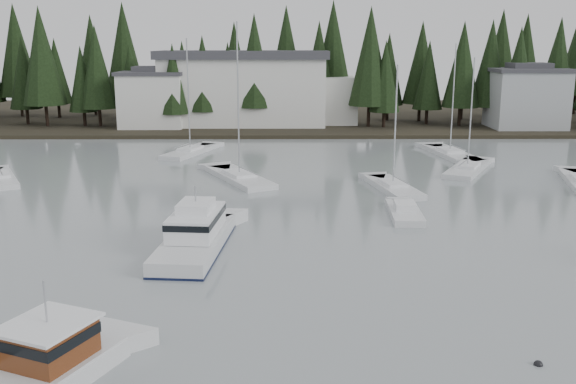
# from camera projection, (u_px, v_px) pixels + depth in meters

# --- Properties ---
(far_shore_land) EXTENTS (240.00, 54.00, 1.00)m
(far_shore_land) POSITION_uv_depth(u_px,v_px,m) (278.00, 117.00, 111.63)
(far_shore_land) COLOR black
(far_shore_land) RESTS_ON ground
(conifer_treeline) EXTENTS (200.00, 22.00, 20.00)m
(conifer_treeline) POSITION_uv_depth(u_px,v_px,m) (277.00, 124.00, 100.91)
(conifer_treeline) COLOR black
(conifer_treeline) RESTS_ON ground
(house_west) EXTENTS (9.54, 7.42, 8.75)m
(house_west) POSITION_uv_depth(u_px,v_px,m) (153.00, 98.00, 92.95)
(house_west) COLOR silver
(house_west) RESTS_ON ground
(house_east_a) EXTENTS (10.60, 8.48, 9.25)m
(house_east_a) POSITION_uv_depth(u_px,v_px,m) (526.00, 97.00, 92.20)
(house_east_a) COLOR #999EA0
(house_east_a) RESTS_ON ground
(harbor_inn) EXTENTS (29.50, 11.50, 10.90)m
(harbor_inn) POSITION_uv_depth(u_px,v_px,m) (257.00, 89.00, 96.02)
(harbor_inn) COLOR silver
(harbor_inn) RESTS_ON ground
(cabin_cruiser_center) EXTENTS (4.23, 10.90, 4.58)m
(cabin_cruiser_center) POSITION_uv_depth(u_px,v_px,m) (196.00, 238.00, 39.67)
(cabin_cruiser_center) COLOR silver
(cabin_cruiser_center) RESTS_ON ground
(sailboat_2) EXTENTS (7.42, 11.09, 14.92)m
(sailboat_2) POSITION_uv_depth(u_px,v_px,m) (240.00, 179.00, 59.93)
(sailboat_2) COLOR silver
(sailboat_2) RESTS_ON ground
(sailboat_4) EXTENTS (4.24, 9.20, 11.29)m
(sailboat_4) POSITION_uv_depth(u_px,v_px,m) (393.00, 189.00, 55.85)
(sailboat_4) COLOR silver
(sailboat_4) RESTS_ON ground
(sailboat_7) EXTENTS (5.75, 10.49, 13.60)m
(sailboat_7) POSITION_uv_depth(u_px,v_px,m) (190.00, 153.00, 74.13)
(sailboat_7) COLOR silver
(sailboat_7) RESTS_ON ground
(sailboat_8) EXTENTS (6.64, 9.35, 12.56)m
(sailboat_8) POSITION_uv_depth(u_px,v_px,m) (0.00, 180.00, 59.38)
(sailboat_8) COLOR silver
(sailboat_8) RESTS_ON ground
(sailboat_9) EXTENTS (4.40, 10.88, 12.98)m
(sailboat_9) POSITION_uv_depth(u_px,v_px,m) (450.00, 155.00, 73.02)
(sailboat_9) COLOR silver
(sailboat_9) RESTS_ON ground
(sailboat_10) EXTENTS (7.11, 10.33, 11.70)m
(sailboat_10) POSITION_uv_depth(u_px,v_px,m) (467.00, 171.00, 64.00)
(sailboat_10) COLOR silver
(sailboat_10) RESTS_ON ground
(runabout_1) EXTENTS (2.54, 6.59, 1.42)m
(runabout_1) POSITION_uv_depth(u_px,v_px,m) (405.00, 214.00, 47.46)
(runabout_1) COLOR silver
(runabout_1) RESTS_ON ground
(mooring_buoy_dark) EXTENTS (0.37, 0.37, 0.37)m
(mooring_buoy_dark) POSITION_uv_depth(u_px,v_px,m) (538.00, 365.00, 25.48)
(mooring_buoy_dark) COLOR black
(mooring_buoy_dark) RESTS_ON ground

